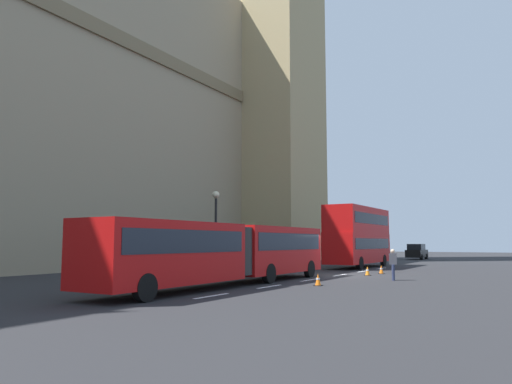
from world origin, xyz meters
TOP-DOWN VIEW (x-y plane):
  - ground_plane at (0.00, 0.00)m, footprint 160.00×160.00m
  - lane_centre_marking at (-1.93, 0.00)m, footprint 25.20×0.16m
  - articulated_bus at (-9.32, 1.99)m, footprint 16.91×2.54m
  - double_decker_bus at (10.11, 2.00)m, footprint 9.92×2.54m
  - sedan_lead at (31.99, 2.06)m, footprint 4.40×1.86m
  - traffic_cone_west at (-7.24, -1.78)m, footprint 0.36×0.36m
  - traffic_cone_middle at (0.92, -1.62)m, footprint 0.36×0.36m
  - traffic_cone_east at (3.00, -1.89)m, footprint 0.36×0.36m
  - street_lamp at (-3.96, 6.50)m, footprint 0.44×0.44m
  - pedestrian_near_cones at (-2.16, -4.02)m, footprint 0.35×0.45m

SIDE VIEW (x-z plane):
  - ground_plane at x=0.00m, z-range 0.00..0.00m
  - lane_centre_marking at x=-1.93m, z-range 0.00..0.01m
  - traffic_cone_west at x=-7.24m, z-range -0.01..0.57m
  - traffic_cone_middle at x=0.92m, z-range -0.01..0.57m
  - traffic_cone_east at x=3.00m, z-range -0.01..0.57m
  - pedestrian_near_cones at x=-2.16m, z-range 0.07..1.76m
  - sedan_lead at x=31.99m, z-range -0.01..1.84m
  - articulated_bus at x=-9.32m, z-range 0.30..3.20m
  - double_decker_bus at x=10.11m, z-range 0.26..5.16m
  - street_lamp at x=-3.96m, z-range 0.42..5.69m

